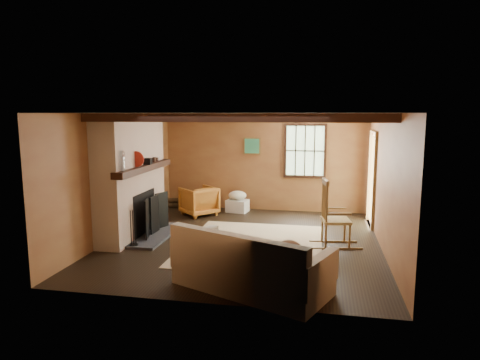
% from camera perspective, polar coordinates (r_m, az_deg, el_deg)
% --- Properties ---
extents(ground, '(5.50, 5.50, 0.00)m').
position_cam_1_polar(ground, '(8.20, 0.56, -8.12)').
color(ground, black).
rests_on(ground, ground).
extents(room_envelope, '(5.02, 5.52, 2.44)m').
position_cam_1_polar(room_envelope, '(8.10, 2.44, 3.46)').
color(room_envelope, '#956034').
rests_on(room_envelope, ground).
extents(fireplace, '(1.02, 2.30, 2.40)m').
position_cam_1_polar(fireplace, '(8.62, -14.14, -0.03)').
color(fireplace, '#9B4F3C').
rests_on(fireplace, ground).
extents(rug, '(2.50, 3.00, 0.01)m').
position_cam_1_polar(rug, '(7.98, 1.73, -8.59)').
color(rug, '#CDAE89').
rests_on(rug, ground).
extents(rocking_chair, '(0.95, 0.60, 1.23)m').
position_cam_1_polar(rocking_chair, '(7.96, 12.36, -4.97)').
color(rocking_chair, tan).
rests_on(rocking_chair, ground).
extents(sofa, '(2.33, 1.72, 0.86)m').
position_cam_1_polar(sofa, '(5.93, 1.27, -11.73)').
color(sofa, beige).
rests_on(sofa, ground).
extents(firewood_pile, '(0.71, 0.13, 0.26)m').
position_cam_1_polar(firewood_pile, '(11.03, -7.90, -3.08)').
color(firewood_pile, brown).
rests_on(firewood_pile, ground).
extents(laundry_basket, '(0.56, 0.46, 0.30)m').
position_cam_1_polar(laundry_basket, '(10.53, -0.35, -3.46)').
color(laundry_basket, white).
rests_on(laundry_basket, ground).
extents(basket_pillow, '(0.45, 0.36, 0.22)m').
position_cam_1_polar(basket_pillow, '(10.47, -0.35, -2.06)').
color(basket_pillow, beige).
rests_on(basket_pillow, laundry_basket).
extents(armchair, '(1.05, 1.05, 0.68)m').
position_cam_1_polar(armchair, '(10.21, -5.50, -2.78)').
color(armchair, '#BF6026').
rests_on(armchair, ground).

